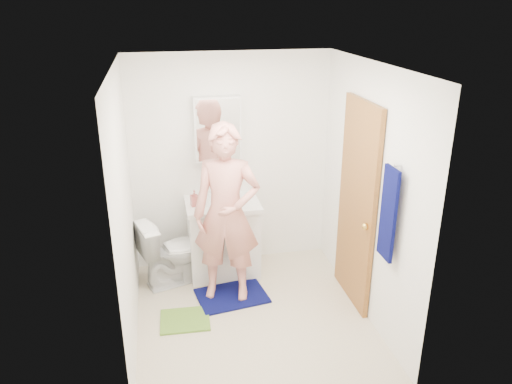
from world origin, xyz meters
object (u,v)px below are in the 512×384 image
vanity_cabinet (223,239)px  toothbrush_cup (234,194)px  towel (388,214)px  man (227,214)px  medicine_cabinet (218,129)px  toilet (174,251)px  soap_dispenser (194,198)px

vanity_cabinet → toothbrush_cup: bearing=27.1°
towel → man: man is taller
towel → toothbrush_cup: 1.91m
vanity_cabinet → toothbrush_cup: toothbrush_cup is taller
medicine_cabinet → towel: bearing=-55.4°
towel → toilet: (-1.73, 1.37, -0.88)m
vanity_cabinet → towel: bearing=-51.5°
medicine_cabinet → man: 1.00m
man → vanity_cabinet: bearing=103.0°
toilet → medicine_cabinet: bearing=-76.2°
man → medicine_cabinet: bearing=103.8°
toilet → soap_dispenser: size_ratio=4.29×
man → toilet: bearing=158.8°
vanity_cabinet → soap_dispenser: bearing=-171.2°
towel → toothbrush_cup: towel is taller
soap_dispenser → man: size_ratio=0.10×
towel → toothbrush_cup: size_ratio=6.66×
medicine_cabinet → soap_dispenser: medicine_cabinet is taller
toothbrush_cup → vanity_cabinet: bearing=-152.9°
towel → toothbrush_cup: (-1.04, 1.56, -0.35)m
towel → medicine_cabinet: bearing=124.6°
medicine_cabinet → soap_dispenser: size_ratio=4.03×
vanity_cabinet → soap_dispenser: size_ratio=4.61×
medicine_cabinet → toothbrush_cup: medicine_cabinet is taller
soap_dispenser → toothbrush_cup: bearing=15.1°
medicine_cabinet → towel: size_ratio=0.87×
toilet → soap_dispenser: soap_dispenser is taller
vanity_cabinet → towel: (1.18, -1.48, 0.85)m
medicine_cabinet → toilet: (-0.55, -0.34, -1.23)m
vanity_cabinet → man: man is taller
vanity_cabinet → towel: towel is taller
vanity_cabinet → man: bearing=-92.8°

